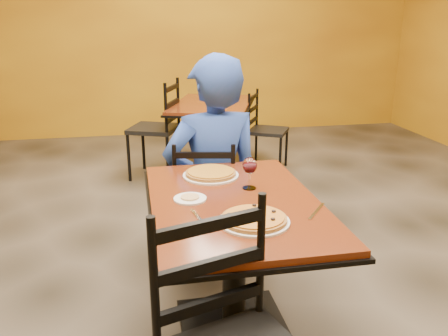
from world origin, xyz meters
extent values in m
cube|color=black|center=(0.00, 0.00, 0.00)|extent=(7.00, 8.00, 0.01)
cube|color=gold|center=(0.00, 4.00, 1.50)|extent=(7.00, 0.01, 3.00)
cube|color=#692D10|center=(0.00, -0.50, 0.73)|extent=(0.80, 1.20, 0.03)
cube|color=black|center=(0.00, -0.50, 0.71)|extent=(0.83, 1.23, 0.02)
cylinder|color=black|center=(0.00, -0.50, 0.37)|extent=(0.12, 0.12, 0.66)
cube|color=black|center=(0.00, -0.50, 0.02)|extent=(0.55, 0.55, 0.04)
cube|color=#692D10|center=(0.34, 2.14, 0.74)|extent=(1.07, 1.30, 0.03)
cube|color=black|center=(0.34, 2.14, 0.71)|extent=(1.11, 1.34, 0.02)
cylinder|color=black|center=(0.34, 2.14, 0.37)|extent=(0.11, 0.11, 0.66)
cube|color=black|center=(0.34, 2.14, 0.02)|extent=(0.65, 0.65, 0.04)
imported|color=navy|center=(0.04, 0.32, 0.69)|extent=(0.72, 0.52, 1.39)
cylinder|color=white|center=(0.03, -0.77, 0.76)|extent=(0.31, 0.31, 0.01)
cylinder|color=maroon|center=(0.03, -0.77, 0.77)|extent=(0.28, 0.28, 0.02)
cylinder|color=white|center=(-0.05, -0.13, 0.76)|extent=(0.31, 0.31, 0.01)
cylinder|color=gold|center=(-0.05, -0.13, 0.77)|extent=(0.28, 0.28, 0.02)
cylinder|color=white|center=(-0.21, -0.45, 0.76)|extent=(0.16, 0.16, 0.01)
cylinder|color=tan|center=(-0.21, -0.45, 0.76)|extent=(0.09, 0.09, 0.01)
cube|color=silver|center=(-0.20, -0.67, 0.75)|extent=(0.05, 0.19, 0.00)
cube|color=silver|center=(0.34, -0.71, 0.75)|extent=(0.14, 0.17, 0.00)
camera|label=1|loc=(-0.45, -2.54, 1.60)|focal=37.34mm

